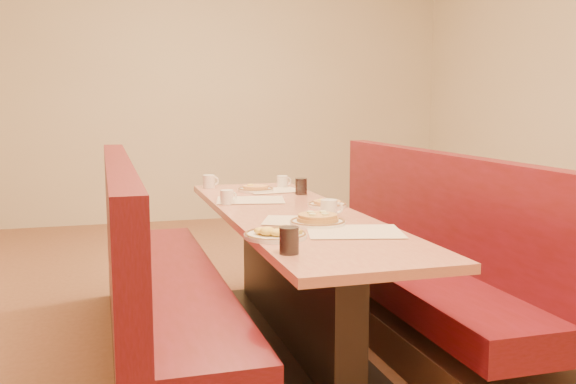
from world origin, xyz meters
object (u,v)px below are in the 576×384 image
object	(u,v)px
diner_table	(292,280)
coffee_mug_a	(330,208)
booth_left	(155,294)
eggs_plate	(275,234)
coffee_mug_c	(283,181)
pancake_plate	(318,220)
soda_tumbler_mid	(301,186)
booth_right	(414,273)
coffee_mug_b	(227,197)
soda_tumbler_near	(289,240)
coffee_mug_d	(209,181)

from	to	relation	value
diner_table	coffee_mug_a	distance (m)	0.49
booth_left	eggs_plate	bearing A→B (deg)	-51.68
coffee_mug_c	pancake_plate	bearing A→B (deg)	-106.56
diner_table	soda_tumbler_mid	xyz separation A→B (m)	(0.25, 0.63, 0.43)
diner_table	eggs_plate	size ratio (longest dim) A/B	9.05
booth_right	coffee_mug_b	xyz separation A→B (m)	(-1.01, 0.38, 0.43)
coffee_mug_b	coffee_mug_c	distance (m)	0.79
coffee_mug_b	soda_tumbler_mid	bearing A→B (deg)	3.75
pancake_plate	soda_tumbler_near	distance (m)	0.61
eggs_plate	coffee_mug_c	distance (m)	1.66
booth_right	soda_tumbler_mid	size ratio (longest dim) A/B	24.08
coffee_mug_c	soda_tumbler_near	bearing A→B (deg)	-112.87
booth_left	eggs_plate	world-z (taller)	booth_left
coffee_mug_a	coffee_mug_b	distance (m)	0.71
pancake_plate	soda_tumbler_mid	world-z (taller)	soda_tumbler_mid
booth_right	coffee_mug_c	world-z (taller)	booth_right
coffee_mug_d	soda_tumbler_near	bearing A→B (deg)	-106.36
coffee_mug_c	soda_tumbler_near	size ratio (longest dim) A/B	1.00
coffee_mug_c	coffee_mug_d	distance (m)	0.51
eggs_plate	coffee_mug_a	distance (m)	0.57
diner_table	coffee_mug_a	xyz separation A→B (m)	(0.14, -0.20, 0.42)
booth_right	coffee_mug_d	world-z (taller)	booth_right
diner_table	pancake_plate	distance (m)	0.54
coffee_mug_a	coffee_mug_c	distance (m)	1.19
booth_left	soda_tumbler_near	bearing A→B (deg)	-63.42
booth_right	booth_left	bearing A→B (deg)	180.00
eggs_plate	coffee_mug_d	distance (m)	1.71
diner_table	coffee_mug_a	size ratio (longest dim) A/B	20.64
coffee_mug_b	booth_left	bearing A→B (deg)	-162.38
coffee_mug_c	coffee_mug_d	bearing A→B (deg)	158.94
soda_tumbler_mid	coffee_mug_b	bearing A→B (deg)	-154.24
booth_right	soda_tumbler_near	world-z (taller)	booth_right
booth_left	coffee_mug_c	size ratio (longest dim) A/B	23.42
pancake_plate	soda_tumbler_mid	distance (m)	1.03
soda_tumbler_mid	eggs_plate	bearing A→B (deg)	-112.25
coffee_mug_a	soda_tumbler_near	xyz separation A→B (m)	(-0.42, -0.70, 0.01)
booth_right	coffee_mug_a	size ratio (longest dim) A/B	20.64
booth_right	soda_tumbler_near	xyz separation A→B (m)	(-1.01, -0.90, 0.44)
coffee_mug_b	soda_tumbler_mid	size ratio (longest dim) A/B	1.01
booth_right	eggs_plate	distance (m)	1.23
coffee_mug_c	coffee_mug_d	xyz separation A→B (m)	(-0.49, 0.12, 0.00)
coffee_mug_b	soda_tumbler_near	bearing A→B (deg)	-112.15
soda_tumbler_mid	coffee_mug_d	bearing A→B (deg)	137.60
soda_tumbler_mid	diner_table	bearing A→B (deg)	-111.64
booth_right	soda_tumbler_mid	xyz separation A→B (m)	(-0.48, 0.63, 0.44)
soda_tumbler_near	booth_right	bearing A→B (deg)	41.77
coffee_mug_c	soda_tumbler_mid	world-z (taller)	soda_tumbler_mid
booth_right	eggs_plate	size ratio (longest dim) A/B	9.05
booth_right	coffee_mug_d	xyz separation A→B (m)	(-1.00, 1.10, 0.43)
coffee_mug_c	soda_tumbler_mid	size ratio (longest dim) A/B	1.03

